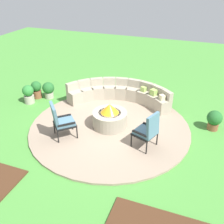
{
  "coord_description": "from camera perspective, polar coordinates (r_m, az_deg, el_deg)",
  "views": [
    {
      "loc": [
        2.43,
        -6.33,
        4.43
      ],
      "look_at": [
        0.0,
        0.2,
        0.45
      ],
      "focal_mm": 40.86,
      "sensor_mm": 36.0,
      "label": 1
    }
  ],
  "objects": [
    {
      "name": "potted_plant_1",
      "position": [
        10.07,
        -14.02,
        4.9
      ],
      "size": [
        0.45,
        0.45,
        0.64
      ],
      "color": "#A89E8E",
      "rests_on": "ground_plane"
    },
    {
      "name": "potted_plant_0",
      "position": [
        9.88,
        -18.19,
        3.9
      ],
      "size": [
        0.41,
        0.41,
        0.7
      ],
      "color": "#A89E8E",
      "rests_on": "ground_plane"
    },
    {
      "name": "lounge_chair_front_left",
      "position": [
        7.42,
        -11.34,
        -1.8
      ],
      "size": [
        0.81,
        0.84,
        1.13
      ],
      "rotation": [
        0.0,
        0.0,
        5.47
      ],
      "color": "black",
      "rests_on": "patio_circle"
    },
    {
      "name": "potted_plant_3",
      "position": [
        8.43,
        21.9,
        -1.57
      ],
      "size": [
        0.46,
        0.46,
        0.64
      ],
      "color": "brown",
      "rests_on": "ground_plane"
    },
    {
      "name": "lounge_chair_front_right",
      "position": [
        6.92,
        8.02,
        -4.01
      ],
      "size": [
        0.71,
        0.72,
        1.08
      ],
      "rotation": [
        0.0,
        0.0,
        7.51
      ],
      "color": "black",
      "rests_on": "patio_circle"
    },
    {
      "name": "curved_stone_bench",
      "position": [
        9.39,
        1.86,
        4.06
      ],
      "size": [
        3.75,
        1.55,
        0.76
      ],
      "color": "#9E937F",
      "rests_on": "patio_circle"
    },
    {
      "name": "potted_plant_2",
      "position": [
        10.2,
        -16.54,
        4.97
      ],
      "size": [
        0.39,
        0.39,
        0.67
      ],
      "color": "brown",
      "rests_on": "ground_plane"
    },
    {
      "name": "ground_plane",
      "position": [
        8.1,
        -0.49,
        -3.42
      ],
      "size": [
        24.0,
        24.0,
        0.0
      ],
      "primitive_type": "plane",
      "color": "#478C38"
    },
    {
      "name": "fire_pit",
      "position": [
        7.91,
        -0.5,
        -1.23
      ],
      "size": [
        1.08,
        1.08,
        0.77
      ],
      "color": "#9E937F",
      "rests_on": "patio_circle"
    },
    {
      "name": "patio_circle",
      "position": [
        8.09,
        -0.49,
        -3.24
      ],
      "size": [
        5.0,
        5.0,
        0.06
      ],
      "primitive_type": "cylinder",
      "color": "gray",
      "rests_on": "ground_plane"
    }
  ]
}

